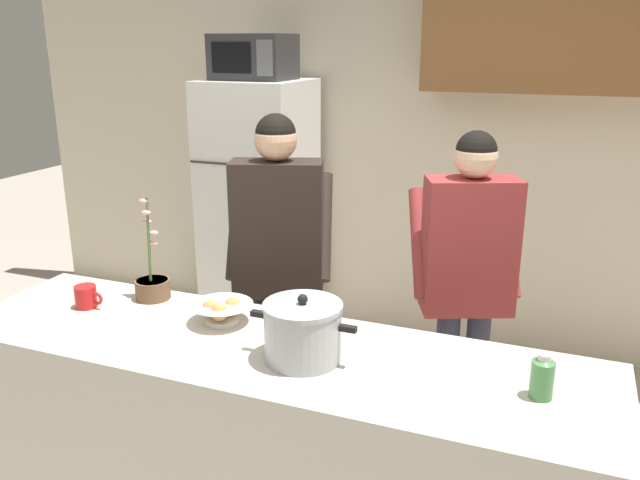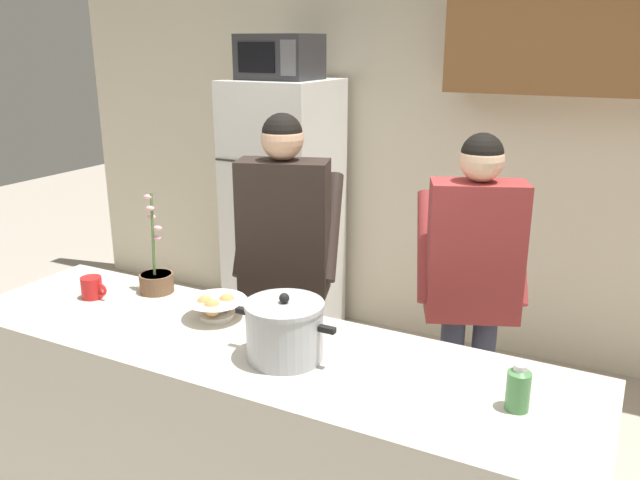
{
  "view_description": "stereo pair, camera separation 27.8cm",
  "coord_description": "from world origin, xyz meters",
  "px_view_note": "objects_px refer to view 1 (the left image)",
  "views": [
    {
      "loc": [
        0.98,
        -1.93,
        2.0
      ],
      "look_at": [
        0.0,
        0.55,
        1.17
      ],
      "focal_mm": 36.11,
      "sensor_mm": 36.0,
      "label": 1
    },
    {
      "loc": [
        1.23,
        -1.81,
        2.0
      ],
      "look_at": [
        0.0,
        0.55,
        1.17
      ],
      "focal_mm": 36.11,
      "sensor_mm": 36.0,
      "label": 2
    }
  ],
  "objects_px": {
    "person_near_pot": "(278,246)",
    "coffee_mug": "(86,297)",
    "cooking_pot": "(303,332)",
    "refrigerator": "(260,213)",
    "person_by_sink": "(468,264)",
    "bottle_near_edge": "(542,376)",
    "potted_orchid": "(152,284)",
    "bread_bowl": "(222,311)",
    "microwave": "(254,57)"
  },
  "relations": [
    {
      "from": "person_near_pot",
      "to": "coffee_mug",
      "type": "bearing_deg",
      "value": -129.89
    },
    {
      "from": "cooking_pot",
      "to": "refrigerator",
      "type": "bearing_deg",
      "value": 120.67
    },
    {
      "from": "person_near_pot",
      "to": "person_by_sink",
      "type": "bearing_deg",
      "value": 11.84
    },
    {
      "from": "bottle_near_edge",
      "to": "person_by_sink",
      "type": "bearing_deg",
      "value": 112.43
    },
    {
      "from": "person_by_sink",
      "to": "potted_orchid",
      "type": "xyz_separation_m",
      "value": [
        -1.25,
        -0.68,
        -0.03
      ]
    },
    {
      "from": "person_by_sink",
      "to": "coffee_mug",
      "type": "xyz_separation_m",
      "value": [
        -1.45,
        -0.87,
        -0.05
      ]
    },
    {
      "from": "person_near_pot",
      "to": "potted_orchid",
      "type": "xyz_separation_m",
      "value": [
        -0.37,
        -0.5,
        -0.07
      ]
    },
    {
      "from": "person_near_pot",
      "to": "coffee_mug",
      "type": "height_order",
      "value": "person_near_pot"
    },
    {
      "from": "cooking_pot",
      "to": "bottle_near_edge",
      "type": "height_order",
      "value": "cooking_pot"
    },
    {
      "from": "potted_orchid",
      "to": "cooking_pot",
      "type": "bearing_deg",
      "value": -18.53
    },
    {
      "from": "cooking_pot",
      "to": "bread_bowl",
      "type": "relative_size",
      "value": 1.58
    },
    {
      "from": "cooking_pot",
      "to": "potted_orchid",
      "type": "xyz_separation_m",
      "value": [
        -0.83,
        0.28,
        -0.04
      ]
    },
    {
      "from": "person_by_sink",
      "to": "coffee_mug",
      "type": "distance_m",
      "value": 1.69
    },
    {
      "from": "person_by_sink",
      "to": "cooking_pot",
      "type": "height_order",
      "value": "person_by_sink"
    },
    {
      "from": "bread_bowl",
      "to": "potted_orchid",
      "type": "bearing_deg",
      "value": 164.3
    },
    {
      "from": "person_by_sink",
      "to": "bottle_near_edge",
      "type": "xyz_separation_m",
      "value": [
        0.38,
        -0.92,
        -0.02
      ]
    },
    {
      "from": "bottle_near_edge",
      "to": "cooking_pot",
      "type": "bearing_deg",
      "value": -177.29
    },
    {
      "from": "cooking_pot",
      "to": "potted_orchid",
      "type": "height_order",
      "value": "potted_orchid"
    },
    {
      "from": "bread_bowl",
      "to": "refrigerator",
      "type": "bearing_deg",
      "value": 112.14
    },
    {
      "from": "coffee_mug",
      "to": "bottle_near_edge",
      "type": "bearing_deg",
      "value": -1.68
    },
    {
      "from": "person_by_sink",
      "to": "cooking_pot",
      "type": "bearing_deg",
      "value": -113.51
    },
    {
      "from": "microwave",
      "to": "bread_bowl",
      "type": "relative_size",
      "value": 1.93
    },
    {
      "from": "coffee_mug",
      "to": "potted_orchid",
      "type": "distance_m",
      "value": 0.27
    },
    {
      "from": "refrigerator",
      "to": "person_near_pot",
      "type": "distance_m",
      "value": 1.31
    },
    {
      "from": "microwave",
      "to": "person_by_sink",
      "type": "xyz_separation_m",
      "value": [
        1.54,
        -0.91,
        -0.88
      ]
    },
    {
      "from": "person_by_sink",
      "to": "bottle_near_edge",
      "type": "distance_m",
      "value": 1.0
    },
    {
      "from": "coffee_mug",
      "to": "potted_orchid",
      "type": "xyz_separation_m",
      "value": [
        0.2,
        0.19,
        0.02
      ]
    },
    {
      "from": "microwave",
      "to": "bread_bowl",
      "type": "xyz_separation_m",
      "value": [
        0.7,
        -1.71,
        -0.93
      ]
    },
    {
      "from": "potted_orchid",
      "to": "bottle_near_edge",
      "type": "bearing_deg",
      "value": -8.4
    },
    {
      "from": "person_near_pot",
      "to": "bread_bowl",
      "type": "distance_m",
      "value": 0.62
    },
    {
      "from": "bread_bowl",
      "to": "bottle_near_edge",
      "type": "bearing_deg",
      "value": -5.86
    },
    {
      "from": "microwave",
      "to": "person_near_pot",
      "type": "bearing_deg",
      "value": -58.75
    },
    {
      "from": "person_by_sink",
      "to": "cooking_pot",
      "type": "relative_size",
      "value": 4.16
    },
    {
      "from": "person_by_sink",
      "to": "potted_orchid",
      "type": "distance_m",
      "value": 1.42
    },
    {
      "from": "bread_bowl",
      "to": "bottle_near_edge",
      "type": "xyz_separation_m",
      "value": [
        1.22,
        -0.12,
        0.02
      ]
    },
    {
      "from": "person_near_pot",
      "to": "bottle_near_edge",
      "type": "bearing_deg",
      "value": -30.45
    },
    {
      "from": "bread_bowl",
      "to": "cooking_pot",
      "type": "bearing_deg",
      "value": -21.22
    },
    {
      "from": "refrigerator",
      "to": "bottle_near_edge",
      "type": "xyz_separation_m",
      "value": [
        1.92,
        -1.86,
        0.12
      ]
    },
    {
      "from": "cooking_pot",
      "to": "bread_bowl",
      "type": "distance_m",
      "value": 0.45
    },
    {
      "from": "microwave",
      "to": "person_near_pot",
      "type": "xyz_separation_m",
      "value": [
        0.67,
        -1.1,
        -0.84
      ]
    },
    {
      "from": "bread_bowl",
      "to": "person_near_pot",
      "type": "bearing_deg",
      "value": 93.62
    },
    {
      "from": "refrigerator",
      "to": "bread_bowl",
      "type": "bearing_deg",
      "value": -67.86
    },
    {
      "from": "cooking_pot",
      "to": "coffee_mug",
      "type": "height_order",
      "value": "cooking_pot"
    },
    {
      "from": "coffee_mug",
      "to": "bottle_near_edge",
      "type": "distance_m",
      "value": 1.83
    },
    {
      "from": "microwave",
      "to": "bread_bowl",
      "type": "height_order",
      "value": "microwave"
    },
    {
      "from": "person_near_pot",
      "to": "coffee_mug",
      "type": "xyz_separation_m",
      "value": [
        -0.57,
        -0.68,
        -0.09
      ]
    },
    {
      "from": "cooking_pot",
      "to": "potted_orchid",
      "type": "distance_m",
      "value": 0.87
    },
    {
      "from": "person_near_pot",
      "to": "cooking_pot",
      "type": "height_order",
      "value": "person_near_pot"
    },
    {
      "from": "bottle_near_edge",
      "to": "coffee_mug",
      "type": "bearing_deg",
      "value": 178.32
    },
    {
      "from": "coffee_mug",
      "to": "potted_orchid",
      "type": "relative_size",
      "value": 0.29
    }
  ]
}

